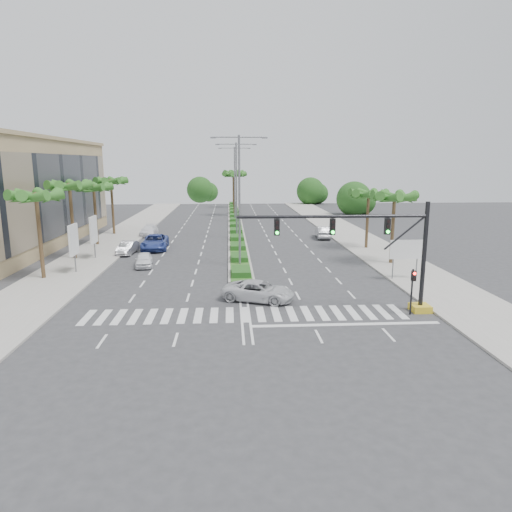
{
  "coord_description": "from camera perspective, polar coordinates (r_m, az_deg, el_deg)",
  "views": [
    {
      "loc": [
        -0.96,
        -27.93,
        9.62
      ],
      "look_at": [
        0.94,
        4.09,
        3.0
      ],
      "focal_mm": 32.0,
      "sensor_mm": 36.0,
      "label": 1
    }
  ],
  "objects": [
    {
      "name": "palm_left_end",
      "position": [
        63.91,
        -17.67,
        8.66
      ],
      "size": [
        4.57,
        4.68,
        7.75
      ],
      "color": "brown",
      "rests_on": "ground"
    },
    {
      "name": "ground",
      "position": [
        29.56,
        -1.35,
        -7.34
      ],
      "size": [
        160.0,
        160.0,
        0.0
      ],
      "primitive_type": "plane",
      "color": "#333335",
      "rests_on": "ground"
    },
    {
      "name": "palm_right_far",
      "position": [
        52.4,
        13.89,
        7.26
      ],
      "size": [
        4.57,
        4.68,
        6.75
      ],
      "color": "brown",
      "rests_on": "ground"
    },
    {
      "name": "streetlight_near",
      "position": [
        42.04,
        -2.09,
        7.81
      ],
      "size": [
        5.1,
        0.25,
        12.0
      ],
      "color": "slate",
      "rests_on": "ground"
    },
    {
      "name": "billboard_near",
      "position": [
        42.69,
        -21.85,
        1.84
      ],
      "size": [
        0.18,
        2.1,
        4.35
      ],
      "color": "slate",
      "rests_on": "ground"
    },
    {
      "name": "car_right",
      "position": [
        59.41,
        8.37,
        2.97
      ],
      "size": [
        2.02,
        4.84,
        1.56
      ],
      "primitive_type": "imported",
      "rotation": [
        0.0,
        0.0,
        3.06
      ],
      "color": "#AFAFB4",
      "rests_on": "ground"
    },
    {
      "name": "palm_left_near",
      "position": [
        41.1,
        -25.77,
        6.42
      ],
      "size": [
        4.57,
        4.68,
        7.55
      ],
      "color": "brown",
      "rests_on": "ground"
    },
    {
      "name": "streetlight_far",
      "position": [
        73.99,
        -2.68,
        9.46
      ],
      "size": [
        5.1,
        0.25,
        12.0
      ],
      "color": "slate",
      "rests_on": "ground"
    },
    {
      "name": "building",
      "position": [
        59.57,
        -28.45,
        6.78
      ],
      "size": [
        12.0,
        36.0,
        12.0
      ],
      "primitive_type": "cube",
      "color": "tan",
      "rests_on": "ground"
    },
    {
      "name": "median_grass",
      "position": [
        73.54,
        -2.62,
        4.3
      ],
      "size": [
        1.8,
        75.0,
        0.04
      ],
      "primitive_type": "cube",
      "color": "#284F1B",
      "rests_on": "median"
    },
    {
      "name": "palm_right_near",
      "position": [
        44.82,
        16.92,
        6.79
      ],
      "size": [
        4.57,
        4.68,
        7.05
      ],
      "color": "brown",
      "rests_on": "ground"
    },
    {
      "name": "streetlight_mid",
      "position": [
        58.01,
        -2.47,
        8.87
      ],
      "size": [
        5.1,
        0.25,
        12.0
      ],
      "color": "slate",
      "rests_on": "ground"
    },
    {
      "name": "car_parked_a",
      "position": [
        44.0,
        -13.82,
        -0.45
      ],
      "size": [
        2.03,
        3.98,
        1.3
      ],
      "primitive_type": "imported",
      "rotation": [
        0.0,
        0.0,
        0.14
      ],
      "color": "white",
      "rests_on": "ground"
    },
    {
      "name": "direction_sign",
      "position": [
        39.38,
        18.22,
        0.58
      ],
      "size": [
        2.7,
        0.11,
        3.4
      ],
      "color": "slate",
      "rests_on": "ground"
    },
    {
      "name": "billboard_far",
      "position": [
        48.35,
        -19.65,
        3.06
      ],
      "size": [
        0.18,
        2.1,
        4.35
      ],
      "color": "slate",
      "rests_on": "ground"
    },
    {
      "name": "footpath_left",
      "position": [
        50.91,
        -19.57,
        0.17
      ],
      "size": [
        6.0,
        120.0,
        0.15
      ],
      "primitive_type": "cube",
      "color": "gray",
      "rests_on": "ground"
    },
    {
      "name": "car_crossing",
      "position": [
        32.26,
        0.34,
        -4.39
      ],
      "size": [
        5.54,
        3.95,
        1.4
      ],
      "primitive_type": "imported",
      "rotation": [
        0.0,
        0.0,
        1.21
      ],
      "color": "silver",
      "rests_on": "ground"
    },
    {
      "name": "pedestrian_signal",
      "position": [
        30.56,
        18.99,
        -3.34
      ],
      "size": [
        0.28,
        0.36,
        3.0
      ],
      "color": "black",
      "rests_on": "ground"
    },
    {
      "name": "car_parked_c",
      "position": [
        52.38,
        -12.52,
        1.71
      ],
      "size": [
        3.07,
        6.09,
        1.65
      ],
      "primitive_type": "imported",
      "rotation": [
        0.0,
        0.0,
        0.06
      ],
      "color": "#2F4290",
      "rests_on": "ground"
    },
    {
      "name": "signal_gantry",
      "position": [
        30.38,
        16.37,
        -0.52
      ],
      "size": [
        12.6,
        1.2,
        7.2
      ],
      "color": "gold",
      "rests_on": "ground"
    },
    {
      "name": "footpath_right",
      "position": [
        51.48,
        14.97,
        0.57
      ],
      "size": [
        6.0,
        120.0,
        0.15
      ],
      "primitive_type": "cube",
      "color": "gray",
      "rests_on": "ground"
    },
    {
      "name": "palm_left_mid",
      "position": [
        48.56,
        -22.27,
        7.8
      ],
      "size": [
        4.57,
        4.68,
        7.95
      ],
      "color": "brown",
      "rests_on": "ground"
    },
    {
      "name": "car_parked_d",
      "position": [
        62.54,
        -13.23,
        3.12
      ],
      "size": [
        2.07,
        4.73,
        1.35
      ],
      "primitive_type": "imported",
      "rotation": [
        0.0,
        0.0,
        -0.04
      ],
      "color": "white",
      "rests_on": "ground"
    },
    {
      "name": "palm_median_b",
      "position": [
        97.97,
        -2.87,
        10.21
      ],
      "size": [
        4.57,
        4.68,
        8.05
      ],
      "color": "brown",
      "rests_on": "ground"
    },
    {
      "name": "palm_median_a",
      "position": [
        82.98,
        -2.77,
        9.95
      ],
      "size": [
        4.57,
        4.68,
        8.05
      ],
      "color": "brown",
      "rests_on": "ground"
    },
    {
      "name": "car_parked_b",
      "position": [
        50.42,
        -15.75,
        0.99
      ],
      "size": [
        1.85,
        4.21,
        1.34
      ],
      "primitive_type": "imported",
      "rotation": [
        0.0,
        0.0,
        -0.11
      ],
      "color": "#B4B3B8",
      "rests_on": "ground"
    },
    {
      "name": "palm_left_far",
      "position": [
        56.21,
        -19.62,
        7.8
      ],
      "size": [
        4.57,
        4.68,
        7.35
      ],
      "color": "brown",
      "rests_on": "ground"
    },
    {
      "name": "median",
      "position": [
        73.56,
        -2.62,
        4.21
      ],
      "size": [
        2.2,
        75.0,
        0.2
      ],
      "primitive_type": "cube",
      "color": "gray",
      "rests_on": "ground"
    }
  ]
}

